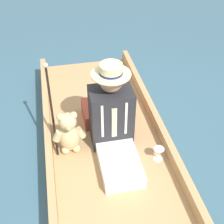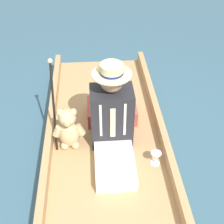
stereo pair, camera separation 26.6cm
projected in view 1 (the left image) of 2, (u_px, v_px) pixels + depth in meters
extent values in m
plane|color=#385B70|center=(108.00, 159.00, 2.94)|extent=(16.00, 16.00, 0.00)
cube|color=tan|center=(108.00, 153.00, 2.89)|extent=(1.10, 3.08, 0.16)
cube|color=tan|center=(163.00, 135.00, 2.88)|extent=(0.06, 3.08, 0.12)
cube|color=tan|center=(49.00, 151.00, 2.72)|extent=(0.06, 3.08, 0.12)
cube|color=#B24738|center=(107.00, 111.00, 3.12)|extent=(0.48, 0.34, 0.16)
cube|color=white|center=(120.00, 165.00, 2.61)|extent=(0.33, 0.47, 0.11)
cube|color=#232328|center=(111.00, 117.00, 2.74)|extent=(0.37, 0.26, 0.56)
cube|color=beige|center=(114.00, 123.00, 2.61)|extent=(0.04, 0.01, 0.31)
cube|color=white|center=(126.00, 119.00, 2.61)|extent=(0.02, 0.01, 0.34)
cube|color=white|center=(102.00, 122.00, 2.58)|extent=(0.02, 0.01, 0.34)
sphere|color=tan|center=(111.00, 81.00, 2.50)|extent=(0.19, 0.19, 0.19)
cylinder|color=beige|center=(111.00, 74.00, 2.46)|extent=(0.32, 0.32, 0.01)
cylinder|color=beige|center=(111.00, 69.00, 2.43)|extent=(0.18, 0.18, 0.08)
cylinder|color=navy|center=(111.00, 72.00, 2.45)|extent=(0.19, 0.19, 0.02)
ellipsoid|color=tan|center=(70.00, 138.00, 2.74)|extent=(0.18, 0.15, 0.27)
sphere|color=tan|center=(68.00, 121.00, 2.62)|extent=(0.15, 0.15, 0.15)
sphere|color=tan|center=(68.00, 128.00, 2.57)|extent=(0.06, 0.06, 0.06)
sphere|color=tan|center=(73.00, 115.00, 2.59)|extent=(0.06, 0.06, 0.06)
sphere|color=tan|center=(60.00, 117.00, 2.57)|extent=(0.06, 0.06, 0.06)
cylinder|color=tan|center=(80.00, 133.00, 2.73)|extent=(0.10, 0.07, 0.12)
cylinder|color=tan|center=(58.00, 136.00, 2.70)|extent=(0.10, 0.07, 0.12)
sphere|color=tan|center=(76.00, 148.00, 2.78)|extent=(0.08, 0.08, 0.08)
sphere|color=tan|center=(66.00, 150.00, 2.77)|extent=(0.08, 0.08, 0.08)
cylinder|color=silver|center=(158.00, 159.00, 2.73)|extent=(0.08, 0.08, 0.01)
cylinder|color=silver|center=(158.00, 155.00, 2.70)|extent=(0.01, 0.01, 0.08)
cone|color=silver|center=(159.00, 151.00, 2.67)|extent=(0.09, 0.09, 0.04)
cylinder|color=black|center=(52.00, 112.00, 2.67)|extent=(0.02, 0.35, 0.73)
sphere|color=beige|center=(45.00, 65.00, 2.57)|extent=(0.04, 0.04, 0.04)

